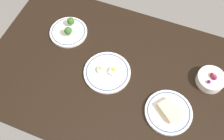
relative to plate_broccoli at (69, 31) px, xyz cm
name	(u,v)px	position (x,y,z in cm)	size (l,w,h in cm)	color
dining_table	(112,74)	(-30.18, 13.93, -3.49)	(124.62, 82.02, 4.00)	black
plate_broccoli	(69,31)	(0.00, 0.00, 0.00)	(19.86, 19.86, 7.23)	white
bowl_berries	(211,79)	(-75.52, 1.83, 1.11)	(13.39, 13.39, 6.43)	white
plate_sandwich	(169,112)	(-61.43, 24.23, -0.12)	(21.31, 21.31, 4.78)	white
plate_eggs	(107,72)	(-28.31, 15.26, -0.44)	(22.86, 22.86, 4.99)	white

